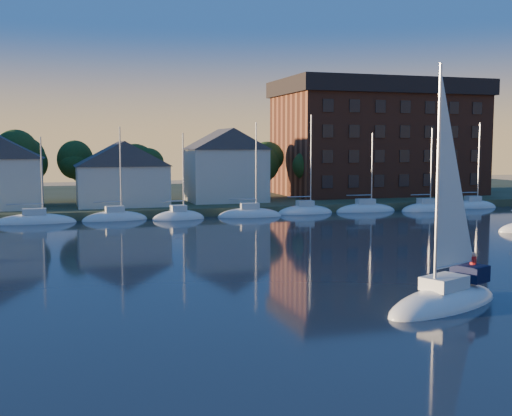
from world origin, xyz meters
name	(u,v)px	position (x,y,z in m)	size (l,w,h in m)	color
ground	(389,339)	(0.00, 0.00, 0.00)	(260.00, 260.00, 0.00)	black
shoreline_land	(150,200)	(0.00, 75.00, 0.00)	(160.00, 50.00, 2.00)	#384327
wooden_dock	(177,216)	(0.00, 52.00, 0.00)	(120.00, 3.00, 1.00)	brown
clubhouse_centre	(122,173)	(-6.00, 57.00, 5.13)	(11.55, 8.40, 8.08)	beige
clubhouse_east	(226,164)	(8.00, 59.00, 6.00)	(10.50, 8.40, 9.80)	beige
condo_block	(378,137)	(34.00, 64.95, 9.79)	(31.00, 17.00, 17.40)	brown
tree_line	(176,155)	(2.00, 63.00, 7.18)	(93.40, 5.40, 8.90)	#342017
moored_fleet	(182,218)	(0.00, 49.00, 0.10)	(87.50, 2.40, 12.05)	white
hero_sailboat	(445,295)	(5.84, 4.37, 0.58)	(9.28, 6.10, 13.88)	white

